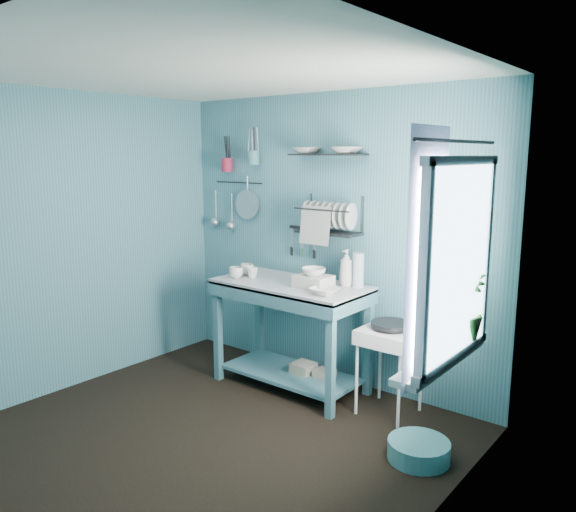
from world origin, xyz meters
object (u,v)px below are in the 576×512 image
Objects in this scene: water_bottle at (358,270)px; hotplate_stand at (389,371)px; storage_tin_large at (303,375)px; frying_pan at (391,324)px; colander at (247,204)px; mug_mid at (252,272)px; wash_tub at (313,281)px; storage_tin_small at (324,381)px; mug_left at (236,273)px; utensil_cup_magenta at (227,165)px; work_counter at (291,335)px; floor_basin at (419,450)px; mug_right at (247,269)px; soap_bottle at (346,268)px; utensil_cup_teal at (254,158)px; potted_plant at (461,307)px; dish_rack at (329,215)px.

hotplate_stand is at bearing -19.13° from water_bottle.
storage_tin_large is at bearing -157.96° from water_bottle.
colander is (-1.72, 0.28, 0.79)m from frying_pan.
colander is (-0.45, 0.42, 0.54)m from mug_mid.
wash_tub is 0.88m from storage_tin_small.
utensil_cup_magenta is (-0.57, 0.49, 0.91)m from mug_left.
work_counter reaches higher than floor_basin.
floor_basin is at bearing -44.65° from frying_pan.
hotplate_stand is at bearing 3.65° from mug_right.
hotplate_stand is (0.65, 0.11, -0.63)m from wash_tub.
frying_pan is at bearing -9.08° from colander.
soap_bottle reaches higher than frying_pan.
utensil_cup_teal reaches higher than work_counter.
soap_bottle reaches higher than mug_left.
work_counter is at bearing 167.69° from potted_plant.
utensil_cup_magenta is at bearing 180.00° from utensil_cup_teal.
dish_rack reaches higher than wash_tub.
utensil_cup_magenta is 2.25m from storage_tin_small.
water_bottle reaches higher than storage_tin_small.
colander is 1.27× the size of storage_tin_large.
utensil_cup_teal is (-1.61, 0.25, 1.24)m from frying_pan.
mug_right is 0.18× the size of hotplate_stand.
utensil_cup_magenta is at bearing 166.15° from storage_tin_large.
dish_rack is at bearing 59.03° from work_counter.
mug_left reaches higher than floor_basin.
hotplate_stand is 0.64m from storage_tin_small.
mug_mid is 0.21× the size of potted_plant.
water_bottle reaches higher than frying_pan.
mug_right is 0.95× the size of utensil_cup_teal.
mug_mid is 0.95m from water_bottle.
soap_bottle is at bearing 176.69° from hotplate_stand.
hotplate_stand is 1.22× the size of dish_rack.
work_counter is at bearing 163.96° from floor_basin.
storage_tin_large is 1.10× the size of storage_tin_small.
frying_pan is 2.04m from utensil_cup_teal.
colander is at bearing -179.31° from hotplate_stand.
work_counter is at bearing 175.43° from wash_tub.
storage_tin_large is at bearing 4.76° from mug_right.
dish_rack is (-0.71, 0.20, 0.77)m from frying_pan.
colander is at bearing 136.42° from mug_mid.
mug_right is 0.41× the size of frying_pan.
frying_pan is at bearing 0.00° from hotplate_stand.
utensil_cup_magenta is at bearing 163.29° from floor_basin.
soap_bottle is (0.80, 0.26, 0.10)m from mug_mid.
floor_basin is (1.77, -0.34, -0.90)m from mug_mid.
utensil_cup_magenta is at bearing 172.83° from frying_pan.
work_counter is 1.07m from dish_rack.
frying_pan is at bearing 2.81° from storage_tin_large.
mug_mid is at bearing -163.57° from hotplate_stand.
work_counter is 1.80m from utensil_cup_magenta.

